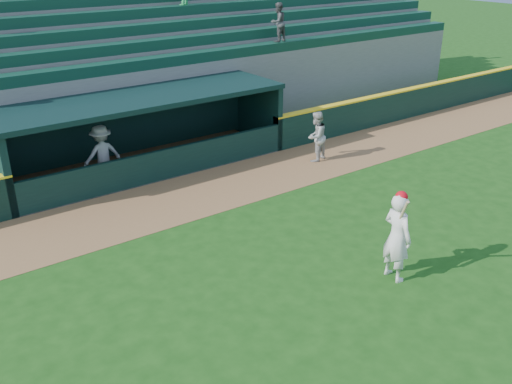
{
  "coord_description": "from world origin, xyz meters",
  "views": [
    {
      "loc": [
        -7.57,
        -8.7,
        6.94
      ],
      "look_at": [
        0.0,
        1.6,
        1.3
      ],
      "focal_mm": 40.0,
      "sensor_mm": 36.0,
      "label": 1
    }
  ],
  "objects": [
    {
      "name": "stands",
      "position": [
        0.02,
        12.57,
        2.4
      ],
      "size": [
        34.5,
        6.27,
        7.58
      ],
      "color": "slate",
      "rests_on": "ground"
    },
    {
      "name": "warning_track",
      "position": [
        0.0,
        4.9,
        0.01
      ],
      "size": [
        40.0,
        3.0,
        0.01
      ],
      "primitive_type": "cube",
      "color": "brown",
      "rests_on": "ground"
    },
    {
      "name": "dugout_player_inside",
      "position": [
        -1.6,
        7.44,
        0.92
      ],
      "size": [
        1.2,
        0.69,
        1.84
      ],
      "primitive_type": "imported",
      "rotation": [
        0.0,
        0.0,
        3.15
      ],
      "color": "#A8A7A2",
      "rests_on": "ground"
    },
    {
      "name": "ground",
      "position": [
        0.0,
        0.0,
        0.0
      ],
      "size": [
        120.0,
        120.0,
        0.0
      ],
      "primitive_type": "plane",
      "color": "#184310",
      "rests_on": "ground"
    },
    {
      "name": "dugout",
      "position": [
        0.0,
        8.0,
        1.36
      ],
      "size": [
        9.4,
        2.8,
        2.46
      ],
      "color": "slate",
      "rests_on": "ground"
    },
    {
      "name": "field_wall_right",
      "position": [
        12.25,
        6.55,
        0.6
      ],
      "size": [
        15.5,
        0.3,
        1.2
      ],
      "primitive_type": "cube",
      "color": "black",
      "rests_on": "ground"
    },
    {
      "name": "wall_stripe_right",
      "position": [
        12.25,
        6.55,
        1.23
      ],
      "size": [
        15.5,
        0.32,
        0.06
      ],
      "primitive_type": "cube",
      "color": "yellow",
      "rests_on": "field_wall_right"
    },
    {
      "name": "batter_at_plate",
      "position": [
        1.41,
        -1.68,
        1.05
      ],
      "size": [
        0.61,
        0.83,
        2.13
      ],
      "color": "silver",
      "rests_on": "ground"
    },
    {
      "name": "dugout_player_front",
      "position": [
        4.99,
        4.95,
        0.86
      ],
      "size": [
        1.0,
        0.88,
        1.73
      ],
      "primitive_type": "imported",
      "rotation": [
        0.0,
        0.0,
        3.45
      ],
      "color": "#A8A8A2",
      "rests_on": "ground"
    }
  ]
}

